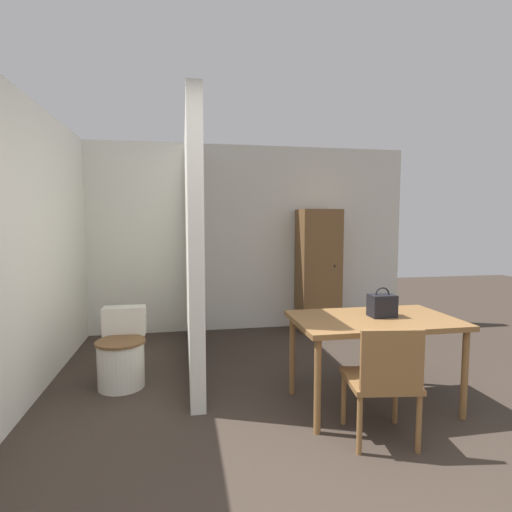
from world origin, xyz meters
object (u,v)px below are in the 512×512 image
(wooden_chair, at_px, (383,378))
(wooden_cabinet, at_px, (318,270))
(toilet, at_px, (122,354))
(handbag, at_px, (382,305))
(dining_table, at_px, (374,327))

(wooden_chair, height_order, wooden_cabinet, wooden_cabinet)
(toilet, bearing_deg, handbag, -20.06)
(dining_table, bearing_deg, wooden_chair, -109.76)
(wooden_chair, distance_m, wooden_cabinet, 2.83)
(toilet, bearing_deg, wooden_cabinet, 31.40)
(wooden_chair, relative_size, handbag, 3.39)
(toilet, distance_m, handbag, 2.32)
(toilet, relative_size, wooden_cabinet, 0.41)
(wooden_cabinet, bearing_deg, handbag, -96.06)
(toilet, height_order, handbag, handbag)
(dining_table, height_order, wooden_cabinet, wooden_cabinet)
(handbag, bearing_deg, wooden_cabinet, 83.94)
(wooden_chair, xyz_separation_m, handbag, (0.27, 0.55, 0.37))
(dining_table, distance_m, handbag, 0.19)
(handbag, bearing_deg, dining_table, -163.86)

